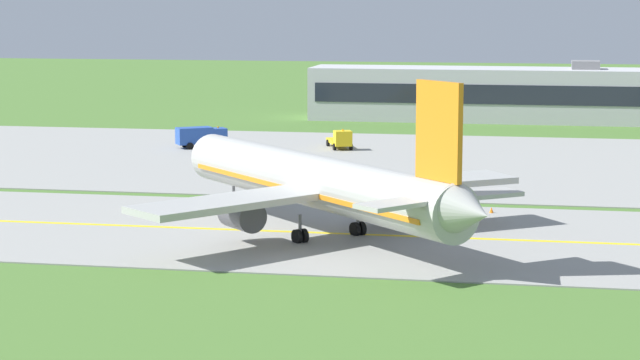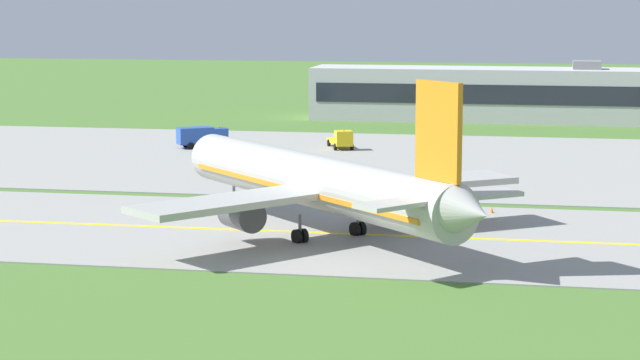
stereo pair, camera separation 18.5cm
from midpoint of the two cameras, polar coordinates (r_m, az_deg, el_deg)
ground_plane at (r=91.88m, az=-0.30°, el=-2.60°), size 500.00×500.00×0.00m
taxiway_strip at (r=91.87m, az=-0.30°, el=-2.57°), size 240.00×28.00×0.10m
apron_pad at (r=131.86m, az=7.48°, el=0.80°), size 140.00×52.00×0.10m
taxiway_centreline at (r=91.86m, az=-0.30°, el=-2.53°), size 220.00×0.60×0.01m
airplane_lead at (r=90.19m, az=-0.13°, el=-0.15°), size 30.67×31.77×12.70m
service_truck_baggage at (r=142.92m, az=0.97°, el=1.94°), size 4.17×6.71×2.59m
service_truck_fuel at (r=144.58m, az=-5.76°, el=2.11°), size 6.15×4.97×2.60m
terminal_building at (r=178.46m, az=8.84°, el=4.07°), size 57.55×10.76×9.00m
traffic_cone_near_edge at (r=101.29m, az=8.16°, el=-1.45°), size 0.44×0.44×0.60m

